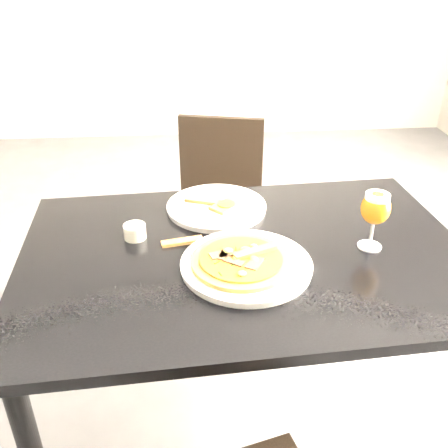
{
  "coord_description": "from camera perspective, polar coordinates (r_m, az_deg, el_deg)",
  "views": [
    {
      "loc": [
        0.18,
        -1.27,
        1.47
      ],
      "look_at": [
        0.27,
        -0.13,
        0.83
      ],
      "focal_mm": 40.0,
      "sensor_mm": 36.0,
      "label": 1
    }
  ],
  "objects": [
    {
      "name": "beer_glass",
      "position": [
        1.36,
        16.95,
        1.7
      ],
      "size": [
        0.08,
        0.08,
        0.16
      ],
      "color": "silver",
      "rests_on": "dining_table"
    },
    {
      "name": "ground",
      "position": [
        1.95,
        -8.85,
        -20.12
      ],
      "size": [
        6.0,
        6.0,
        0.0
      ],
      "primitive_type": "plane",
      "color": "#525255",
      "rests_on": "ground"
    },
    {
      "name": "pizza",
      "position": [
        1.26,
        2.02,
        -4.14
      ],
      "size": [
        0.25,
        0.25,
        0.03
      ],
      "rotation": [
        0.0,
        0.0,
        0.07
      ],
      "color": "#925423",
      "rests_on": "plate_main"
    },
    {
      "name": "plate_main",
      "position": [
        1.27,
        2.56,
        -4.71
      ],
      "size": [
        0.39,
        0.39,
        0.02
      ],
      "primitive_type": "cylinder",
      "rotation": [
        0.0,
        0.0,
        0.18
      ],
      "color": "silver",
      "rests_on": "dining_table"
    },
    {
      "name": "dining_table",
      "position": [
        1.39,
        2.42,
        -6.23
      ],
      "size": [
        1.24,
        0.87,
        0.75
      ],
      "rotation": [
        0.0,
        0.0,
        0.06
      ],
      "color": "black",
      "rests_on": "ground"
    },
    {
      "name": "crust_scraps",
      "position": [
        1.53,
        -0.63,
        2.31
      ],
      "size": [
        0.18,
        0.13,
        0.01
      ],
      "rotation": [
        0.0,
        0.0,
        0.07
      ],
      "color": "#925423",
      "rests_on": "plate_second"
    },
    {
      "name": "loose_crust",
      "position": [
        1.38,
        -4.79,
        -2.0
      ],
      "size": [
        0.12,
        0.05,
        0.01
      ],
      "primitive_type": "cube",
      "rotation": [
        0.0,
        0.0,
        0.19
      ],
      "color": "#925423",
      "rests_on": "dining_table"
    },
    {
      "name": "plate_second",
      "position": [
        1.55,
        -0.86,
        1.96
      ],
      "size": [
        0.38,
        0.38,
        0.02
      ],
      "primitive_type": "cylinder",
      "rotation": [
        0.0,
        0.0,
        -0.31
      ],
      "color": "silver",
      "rests_on": "dining_table"
    },
    {
      "name": "chair_far",
      "position": [
        2.18,
        -0.81,
        1.79
      ],
      "size": [
        0.47,
        0.47,
        0.84
      ],
      "rotation": [
        0.0,
        0.0,
        -0.24
      ],
      "color": "black",
      "rests_on": "ground"
    },
    {
      "name": "sauce_cup",
      "position": [
        1.41,
        -10.16,
        -0.78
      ],
      "size": [
        0.06,
        0.06,
        0.04
      ],
      "color": "beige",
      "rests_on": "dining_table"
    }
  ]
}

